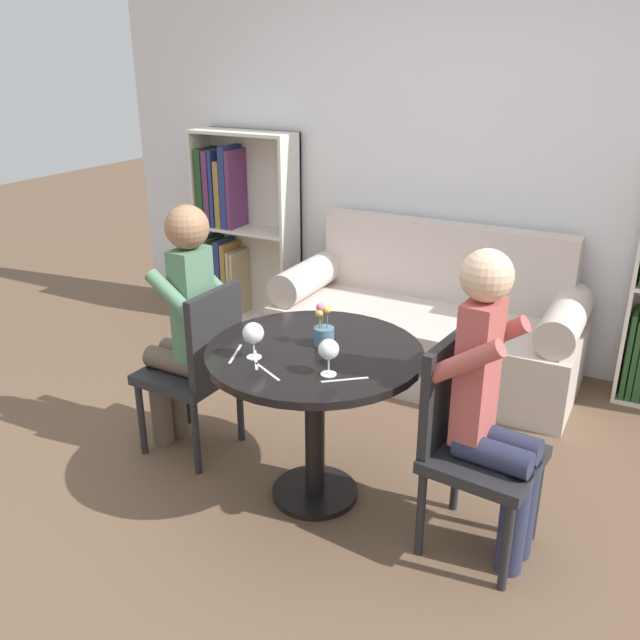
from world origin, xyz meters
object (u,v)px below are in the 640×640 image
Objects in this scene: wine_glass_right at (329,350)px; flower_vase at (324,330)px; wine_glass_left at (253,334)px; chair_right at (468,439)px; person_left at (183,324)px; couch at (427,326)px; bookshelf_left at (236,230)px; chair_left at (199,364)px; person_right at (493,405)px.

flower_vase reaches higher than wine_glass_right.
wine_glass_right is (0.35, 0.00, 0.00)m from wine_glass_left.
person_left reaches higher than chair_right.
couch is 11.97× the size of wine_glass_left.
couch is at bearing -9.17° from bookshelf_left.
chair_left is (-0.69, -1.43, 0.18)m from couch.
chair_left is 1.48m from person_right.
chair_right is at bearing 20.82° from wine_glass_right.
couch is at bearing 30.89° from chair_right.
wine_glass_right is (0.94, -0.26, 0.16)m from person_left.
wine_glass_left reaches higher than wine_glass_right.
couch is at bearing 83.70° from wine_glass_left.
person_left is (-0.09, 0.01, 0.19)m from chair_left.
wine_glass_right is (0.16, -1.69, 0.54)m from couch.
person_left reaches higher than wine_glass_left.
chair_right is 0.67m from wine_glass_right.
person_right is at bearing -62.59° from couch.
chair_left reaches higher than wine_glass_right.
couch is 1.73m from person_right.
chair_right is 5.76× the size of wine_glass_left.
chair_left is 0.21m from person_left.
person_right is at bearing 89.56° from chair_left.
bookshelf_left reaches higher than wine_glass_left.
person_right is at bearing -94.03° from chair_right.
wine_glass_right is at bearing 75.68° from chair_left.
chair_left is at bearing -115.73° from couch.
wine_glass_left is at bearing -96.30° from couch.
couch is 12.34× the size of wine_glass_right.
bookshelf_left is 1.89m from person_left.
person_right reaches higher than couch.
person_left is 0.67m from wine_glass_left.
person_right is at bearing -4.37° from flower_vase.
wine_glass_right is at bearing -47.51° from bookshelf_left.
flower_vase is (-0.77, 0.06, 0.14)m from person_right.
wine_glass_left is 1.03× the size of wine_glass_right.
person_right is 8.23× the size of wine_glass_left.
chair_right is 0.97m from wine_glass_left.
chair_right is 0.20m from person_right.
wine_glass_left reaches higher than chair_right.
chair_left is at bearing 179.32° from flower_vase.
wine_glass_left is (-0.19, -1.69, 0.54)m from couch.
bookshelf_left reaches higher than chair_left.
bookshelf_left is at bearing 133.81° from flower_vase.
person_left reaches higher than couch.
wine_glass_left is 0.35m from wine_glass_right.
wine_glass_right is at bearing -58.42° from flower_vase.
couch is at bearing 90.49° from flower_vase.
bookshelf_left reaches higher than flower_vase.
chair_left is at bearing 93.80° from chair_right.
person_left is at bearing 93.27° from person_right.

